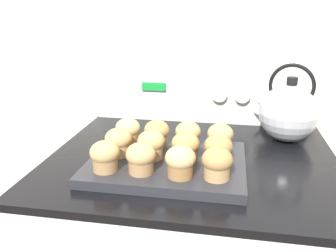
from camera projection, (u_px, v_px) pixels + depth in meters
wall_back at (207, 34)px, 1.15m from camera, size 8.00×0.05×2.40m
control_panel at (204, 91)px, 1.16m from camera, size 0.71×0.07×0.20m
muffin_pan at (167, 163)px, 0.84m from camera, size 0.36×0.28×0.02m
muffin_r0_c0 at (105, 156)px, 0.77m from camera, size 0.06×0.06×0.07m
muffin_r0_c1 at (141, 158)px, 0.76m from camera, size 0.06×0.06×0.07m
muffin_r0_c2 at (180, 161)px, 0.74m from camera, size 0.06×0.06×0.07m
muffin_r0_c3 at (217, 163)px, 0.73m from camera, size 0.06×0.06×0.07m
muffin_r1_c0 at (118, 142)px, 0.85m from camera, size 0.06×0.06×0.07m
muffin_r1_c1 at (151, 144)px, 0.83m from camera, size 0.06×0.06×0.07m
muffin_r1_c2 at (185, 147)px, 0.82m from camera, size 0.06×0.06×0.07m
muffin_r1_c3 at (218, 149)px, 0.81m from camera, size 0.06×0.06×0.07m
muffin_r2_c0 at (128, 131)px, 0.92m from camera, size 0.06×0.06×0.07m
muffin_r2_c1 at (157, 133)px, 0.91m from camera, size 0.06×0.06×0.07m
muffin_r2_c2 at (188, 135)px, 0.90m from camera, size 0.06×0.06×0.07m
muffin_r2_c3 at (220, 137)px, 0.88m from camera, size 0.06×0.06×0.07m
tea_kettle at (288, 112)px, 0.99m from camera, size 0.20×0.16×0.22m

